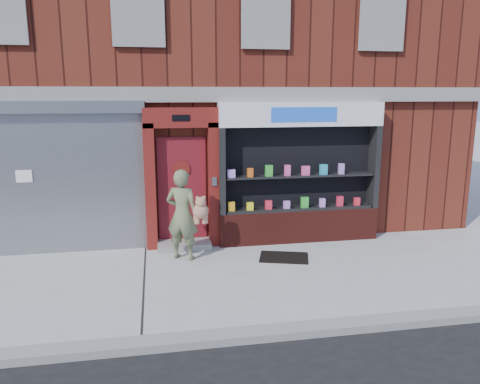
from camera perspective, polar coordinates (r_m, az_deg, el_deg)
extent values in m
plane|color=#9E9E99|center=(8.39, -0.83, -10.30)|extent=(80.00, 80.00, 0.00)
cube|color=gray|center=(6.46, 2.47, -16.93)|extent=(60.00, 0.30, 0.12)
cube|color=#4F1A12|center=(13.74, -5.18, 15.34)|extent=(12.00, 8.00, 8.00)
cube|color=gray|center=(9.66, -2.81, 11.78)|extent=(12.00, 0.16, 0.30)
cube|color=black|center=(9.77, -12.36, 21.26)|extent=(0.90, 0.06, 1.40)
cube|color=gray|center=(9.73, -12.37, 21.30)|extent=(1.00, 0.06, 1.50)
cube|color=black|center=(10.03, 3.13, 21.25)|extent=(0.90, 0.06, 1.40)
cube|color=gray|center=(9.99, 3.19, 21.29)|extent=(1.00, 0.06, 1.50)
cube|color=black|center=(10.87, 16.91, 20.05)|extent=(0.90, 0.06, 1.40)
cube|color=gray|center=(10.83, 17.01, 20.08)|extent=(1.00, 0.06, 1.50)
cube|color=gray|center=(9.91, -20.18, 0.89)|extent=(3.00, 0.10, 2.80)
cube|color=slate|center=(9.70, -20.89, 9.66)|extent=(3.10, 0.30, 0.24)
cube|color=white|center=(9.99, -24.84, 1.76)|extent=(0.30, 0.01, 0.24)
cube|color=#5C130F|center=(9.70, -10.88, 0.58)|extent=(0.22, 0.28, 2.60)
cube|color=#5C130F|center=(9.77, -3.24, 0.86)|extent=(0.22, 0.28, 2.60)
cube|color=#5C130F|center=(9.55, -7.26, 8.99)|extent=(1.50, 0.28, 0.40)
cube|color=black|center=(9.40, -7.21, 8.95)|extent=(0.35, 0.01, 0.12)
cube|color=maroon|center=(9.85, -7.07, 0.28)|extent=(1.00, 0.06, 2.20)
cylinder|color=black|center=(9.73, -7.12, 2.83)|extent=(0.28, 0.02, 0.28)
cylinder|color=#5C130F|center=(9.72, -7.12, 2.82)|extent=(0.34, 0.02, 0.34)
cube|color=gray|center=(9.88, -6.81, -6.44)|extent=(1.10, 0.55, 0.15)
cube|color=slate|center=(9.61, -3.13, 1.28)|extent=(0.10, 0.02, 0.18)
cube|color=#551A14|center=(10.33, 7.13, -4.03)|extent=(3.50, 0.40, 0.70)
cube|color=black|center=(9.68, -2.27, 2.57)|extent=(0.12, 0.40, 1.80)
cube|color=black|center=(10.69, 16.00, 3.00)|extent=(0.12, 0.40, 1.80)
cube|color=black|center=(10.23, 7.00, 3.00)|extent=(3.30, 0.03, 1.80)
cube|color=black|center=(10.23, 7.18, -1.98)|extent=(3.20, 0.36, 0.06)
cube|color=black|center=(10.08, 7.29, 1.99)|extent=(3.20, 0.36, 0.04)
cube|color=white|center=(9.94, 7.49, 9.39)|extent=(3.50, 0.40, 0.50)
cube|color=blue|center=(9.75, 7.86, 9.33)|extent=(1.40, 0.01, 0.30)
cube|color=gold|center=(9.78, -1.07, -1.77)|extent=(0.14, 0.09, 0.19)
cube|color=#FFF11A|center=(9.86, 1.23, -1.75)|extent=(0.13, 0.09, 0.16)
cube|color=red|center=(9.94, 3.49, -1.58)|extent=(0.14, 0.09, 0.19)
cube|color=#B475D3|center=(10.04, 5.70, -1.55)|extent=(0.13, 0.09, 0.16)
cube|color=green|center=(10.15, 7.88, -1.26)|extent=(0.15, 0.09, 0.23)
cube|color=#C583EB|center=(10.29, 9.99, -1.29)|extent=(0.11, 0.09, 0.18)
cube|color=red|center=(10.43, 12.06, -1.09)|extent=(0.13, 0.09, 0.22)
cube|color=red|center=(10.59, 14.06, -1.13)|extent=(0.12, 0.09, 0.17)
cube|color=#C085EF|center=(9.64, -1.09, 2.25)|extent=(0.16, 0.09, 0.17)
cube|color=#DA5B17|center=(9.71, 1.25, 2.38)|extent=(0.12, 0.09, 0.19)
cube|color=green|center=(9.79, 3.54, 2.60)|extent=(0.15, 0.09, 0.24)
cube|color=#DB4991|center=(9.90, 5.79, 2.64)|extent=(0.12, 0.09, 0.23)
cube|color=#DC4989|center=(10.02, 7.99, 2.60)|extent=(0.17, 0.09, 0.20)
cube|color=teal|center=(10.15, 10.14, 2.72)|extent=(0.16, 0.09, 0.22)
cube|color=#AC76D5|center=(10.29, 12.23, 2.78)|extent=(0.11, 0.09, 0.23)
imported|color=#626D48|center=(9.08, -7.05, -2.75)|extent=(0.77, 0.67, 1.78)
sphere|color=#9E6D4F|center=(9.00, -4.82, -2.31)|extent=(0.31, 0.31, 0.31)
sphere|color=#9E6D4F|center=(8.90, -4.81, -1.24)|extent=(0.21, 0.21, 0.21)
sphere|color=#9E6D4F|center=(8.88, -5.22, -0.74)|extent=(0.07, 0.07, 0.07)
sphere|color=#9E6D4F|center=(8.89, -4.43, -0.71)|extent=(0.07, 0.07, 0.07)
cylinder|color=#9E6D4F|center=(9.03, -5.46, -3.29)|extent=(0.07, 0.07, 0.19)
cylinder|color=#9E6D4F|center=(9.04, -4.16, -3.23)|extent=(0.07, 0.07, 0.19)
cylinder|color=#9E6D4F|center=(9.01, -5.18, -3.31)|extent=(0.07, 0.07, 0.19)
cylinder|color=#9E6D4F|center=(9.02, -4.40, -3.28)|extent=(0.07, 0.07, 0.19)
cube|color=black|center=(9.33, 5.37, -7.93)|extent=(1.09, 0.90, 0.02)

